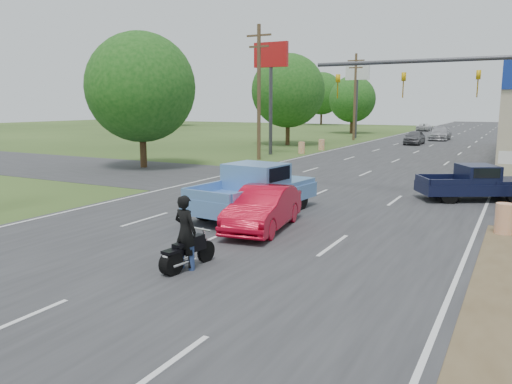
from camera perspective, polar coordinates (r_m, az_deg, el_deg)
The scene contains 24 objects.
ground at distance 10.95m, azimuth -25.92°, elevation -13.35°, with size 200.00×200.00×0.00m, color #2D441B.
main_road at distance 46.67m, azimuth 17.85°, elevation 4.37°, with size 15.00×180.00×0.02m, color #2D2D30.
cross_road at distance 25.50m, azimuth 8.70°, elevation 0.48°, with size 120.00×10.00×0.02m, color #2D2D30.
utility_pole_5 at distance 38.19m, azimuth 0.33°, elevation 11.69°, with size 2.00×0.28×10.00m.
utility_pole_6 at distance 60.44m, azimuth 11.24°, elevation 10.86°, with size 2.00×0.28×10.00m.
tree_0 at distance 34.11m, azimuth -13.03°, elevation 11.56°, with size 7.14×7.14×8.84m.
tree_1 at distance 52.52m, azimuth 3.69°, elevation 11.47°, with size 7.56×7.56×9.36m.
tree_2 at distance 75.20m, azimuth 10.95°, elevation 10.37°, with size 6.72×6.72×8.32m.
tree_4 at distance 102.66m, azimuth -10.09°, elevation 11.27°, with size 9.24×9.24×11.44m.
tree_6 at distance 107.81m, azimuth 7.52°, elevation 11.10°, with size 8.82×8.82×10.92m.
barrel_0 at distance 18.10m, azimuth 26.49°, elevation -2.74°, with size 0.56×0.56×1.00m, color orange.
barrel_2 at distance 43.31m, azimuth 5.23°, elevation 5.06°, with size 0.56×0.56×1.00m, color orange.
barrel_3 at distance 46.90m, azimuth 7.49°, elevation 5.39°, with size 0.56×0.56×1.00m, color orange.
pole_sign_left_near at distance 42.29m, azimuth 1.71°, elevation 14.03°, with size 3.00×0.35×9.20m.
pole_sign_left_far at distance 64.62m, azimuth 11.50°, elevation 12.42°, with size 3.00×0.35×9.20m.
signal_mast at distance 22.88m, azimuth 22.26°, elevation 10.86°, with size 9.12×0.40×7.00m.
red_convertible at distance 16.67m, azimuth 0.80°, elevation -1.93°, with size 1.52×4.35×1.43m, color #B50820.
motorcycle at distance 12.84m, azimuth -8.13°, elevation -7.03°, with size 0.63×1.88×0.95m.
rider at distance 12.72m, azimuth -8.07°, elevation -4.86°, with size 0.67×0.44×1.83m, color black.
blue_pickup at distance 19.01m, azimuth 0.06°, elevation 0.37°, with size 2.87×6.10×1.96m.
navy_pickup at distance 23.87m, azimuth 23.96°, elevation 1.00°, with size 5.00×3.93×1.57m.
distant_car_grey at distance 55.49m, azimuth 17.66°, elevation 5.95°, with size 1.76×4.37×1.49m, color #59595E.
distant_car_silver at distance 63.39m, azimuth 20.28°, elevation 6.28°, with size 2.19×5.40×1.57m, color #ADACB1.
distant_car_white at distance 84.89m, azimuth 18.70°, elevation 7.02°, with size 1.98×4.29×1.19m, color silver.
Camera 1 is at (8.36, -5.73, 4.14)m, focal length 35.00 mm.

